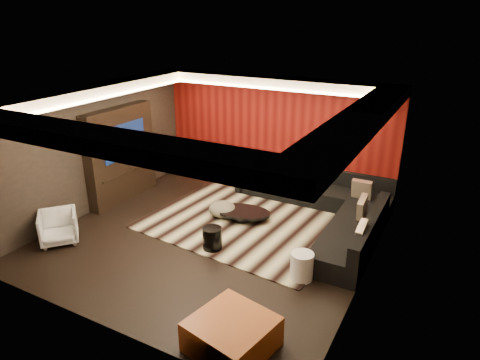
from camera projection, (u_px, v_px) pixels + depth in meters
The scene contains 26 objects.
floor at pixel (213, 236), 8.60m from camera, with size 6.00×6.00×0.02m, color black.
ceiling at pixel (209, 96), 7.57m from camera, with size 6.00×6.00×0.02m, color silver.
wall_back at pixel (275, 133), 10.55m from camera, with size 6.00×0.02×2.80m, color black.
wall_left at pixel (95, 148), 9.41m from camera, with size 0.02×6.00×2.80m, color black.
wall_right at pixel (373, 202), 6.76m from camera, with size 0.02×6.00×2.80m, color black.
red_feature_wall at pixel (275, 134), 10.52m from camera, with size 5.98×0.05×2.78m, color #6B0C0A.
soffit_back at pixel (272, 82), 9.82m from camera, with size 6.00×0.60×0.22m, color silver.
soffit_front at pixel (96, 140), 5.40m from camera, with size 6.00×0.60×0.22m, color silver.
soffit_left at pixel (98, 90), 8.80m from camera, with size 0.60×4.80×0.22m, color silver.
soffit_right at pixel (362, 119), 6.42m from camera, with size 0.60×4.80×0.22m, color silver.
cove_back at pixel (265, 88), 9.58m from camera, with size 4.80×0.08×0.04m, color #FFD899.
cove_front at pixel (116, 140), 5.71m from camera, with size 4.80×0.08×0.04m, color #FFD899.
cove_left at pixel (111, 96), 8.68m from camera, with size 0.08×4.80×0.04m, color #FFD899.
cove_right at pixel (339, 123), 6.60m from camera, with size 0.08×4.80×0.04m, color #FFD899.
tv_surround at pixel (121, 154), 9.94m from camera, with size 0.30×2.00×2.20m, color black.
tv_screen at pixel (125, 141), 9.74m from camera, with size 0.04×1.30×0.80m, color black.
tv_shelf at pixel (128, 172), 10.02m from camera, with size 0.04×1.60×0.04m, color black.
rug at pixel (245, 224), 9.06m from camera, with size 4.00×3.00×0.02m, color #C4BB8F.
coffee_table at pixel (242, 215), 9.20m from camera, with size 1.22×1.22×0.21m, color black.
drum_stool at pixel (212, 238), 8.03m from camera, with size 0.37×0.37×0.43m, color black.
striped_pouf at pixel (222, 209), 9.33m from camera, with size 0.59×0.59×0.32m, color beige.
white_side_table at pixel (302, 266), 7.13m from camera, with size 0.39×0.39×0.48m, color white.
orange_ottoman at pixel (232, 334), 5.66m from camera, with size 0.99×0.99×0.44m, color #A33C15.
armchair at pixel (58, 227), 8.26m from camera, with size 0.68×0.70×0.63m, color silver.
sectional_sofa at pixel (326, 206), 9.27m from camera, with size 3.65×3.50×0.75m.
throw_pillows at pixel (329, 191), 9.13m from camera, with size 3.22×2.81×0.50m.
Camera 1 is at (4.07, -6.42, 4.21)m, focal length 32.00 mm.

